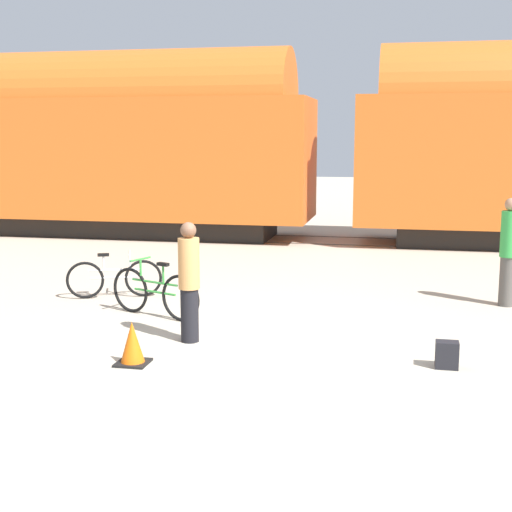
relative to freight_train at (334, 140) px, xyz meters
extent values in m
plane|color=#B2A893|center=(0.00, -10.25, -2.73)|extent=(80.00, 80.00, 0.00)
cube|color=black|center=(-7.47, 0.00, -2.46)|extent=(11.48, 2.13, 0.55)
cube|color=#CC5B1E|center=(-7.47, 0.00, -0.54)|extent=(13.67, 2.83, 3.29)
cylinder|color=#CC5B1E|center=(-7.47, 0.00, 1.11)|extent=(12.58, 2.69, 2.69)
cube|color=#4C4238|center=(0.00, -0.72, -2.72)|extent=(70.47, 0.07, 0.01)
cube|color=#4C4238|center=(0.00, 0.72, -2.72)|extent=(70.47, 0.07, 0.01)
torus|color=black|center=(-2.65, -7.49, -2.40)|extent=(0.64, 0.29, 0.66)
torus|color=black|center=(-3.60, -7.86, -2.40)|extent=(0.64, 0.29, 0.66)
cylinder|color=silver|center=(-3.12, -7.68, -2.23)|extent=(0.85, 0.36, 0.04)
cylinder|color=silver|center=(-3.12, -7.68, -2.37)|extent=(0.77, 0.33, 0.04)
cylinder|color=silver|center=(-3.29, -7.74, -2.09)|extent=(0.04, 0.04, 0.28)
cube|color=black|center=(-3.29, -7.74, -1.95)|extent=(0.22, 0.15, 0.05)
cylinder|color=silver|center=(-2.86, -7.57, -2.08)|extent=(0.04, 0.04, 0.31)
cylinder|color=silver|center=(-2.86, -7.57, -1.92)|extent=(0.20, 0.44, 0.03)
torus|color=black|center=(-2.45, -8.62, -2.36)|extent=(0.70, 0.32, 0.74)
torus|color=black|center=(-1.47, -9.01, -2.36)|extent=(0.70, 0.32, 0.74)
cylinder|color=#338C38|center=(-1.96, -8.82, -2.17)|extent=(0.87, 0.38, 0.04)
cylinder|color=#338C38|center=(-1.96, -8.82, -2.33)|extent=(0.79, 0.35, 0.04)
cylinder|color=#338C38|center=(-1.79, -8.89, -2.02)|extent=(0.04, 0.04, 0.31)
cube|color=black|center=(-1.79, -8.89, -1.86)|extent=(0.22, 0.15, 0.05)
cylinder|color=#338C38|center=(-2.23, -8.71, -2.00)|extent=(0.04, 0.04, 0.34)
cylinder|color=#338C38|center=(-2.23, -8.71, -1.83)|extent=(0.20, 0.44, 0.03)
cylinder|color=#514C47|center=(3.61, -6.92, -2.31)|extent=(0.26, 0.26, 0.84)
cylinder|color=green|center=(3.61, -6.92, -1.50)|extent=(0.30, 0.30, 0.77)
sphere|color=#A37556|center=(3.61, -6.92, -1.01)|extent=(0.22, 0.22, 0.22)
cylinder|color=black|center=(-1.02, -10.03, -2.35)|extent=(0.25, 0.25, 0.76)
cylinder|color=tan|center=(-1.02, -10.03, -1.62)|extent=(0.30, 0.30, 0.71)
sphere|color=brown|center=(-1.02, -10.03, -1.16)|extent=(0.22, 0.22, 0.22)
cube|color=black|center=(2.45, -10.50, -2.56)|extent=(0.28, 0.20, 0.34)
cube|color=black|center=(-1.43, -11.14, -2.72)|extent=(0.40, 0.40, 0.03)
cone|color=orange|center=(-1.43, -11.14, -2.46)|extent=(0.32, 0.32, 0.55)
camera|label=1|loc=(1.84, -19.29, 0.13)|focal=50.00mm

